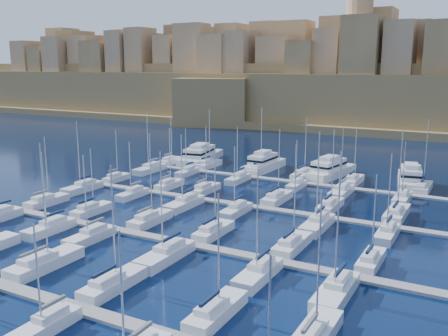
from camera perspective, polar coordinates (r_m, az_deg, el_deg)
The scene contains 50 objects.
ground at distance 82.67m, azimuth 0.64°, elevation -6.31°, with size 600.00×600.00×0.00m, color black.
pontoon_near at distance 57.00m, azimuth -16.09°, elevation -15.25°, with size 84.00×2.00×0.40m, color slate.
pontoon_mid_near at distance 72.79m, azimuth -3.81°, elevation -8.73°, with size 84.00×2.00×0.40m, color slate.
pontoon_mid_far at distance 91.19m, azimuth 3.58°, elevation -4.47°, with size 84.00×2.00×0.40m, color slate.
pontoon_far at distance 110.91m, azimuth 8.37°, elevation -1.63°, with size 84.00×2.00×0.40m, color slate.
sailboat_2 at distance 68.86m, azimuth -19.83°, elevation -10.15°, with size 3.22×10.72×16.54m.
sailboat_3 at distance 60.62m, azimuth -12.60°, elevation -12.79°, with size 2.82×9.39×15.01m.
sailboat_4 at distance 53.35m, azimuth -0.93°, elevation -16.08°, with size 2.79×9.30×13.46m.
sailboat_5 at distance 49.90m, azimuth 10.23°, elevation -18.37°, with size 2.92×9.74×14.85m.
sailboat_9 at distance 53.82m, azimuth -19.68°, elevation -16.59°, with size 2.32×7.72×11.51m.
sailboat_12 at distance 98.45m, azimuth -19.62°, elevation -3.60°, with size 2.67×8.90×12.94m.
sailboat_13 at distance 90.39m, azimuth -14.91°, elevation -4.66°, with size 2.51×8.35×11.81m.
sailboat_14 at distance 82.99m, azimuth -8.46°, elevation -5.83°, with size 2.75×9.18×15.19m.
sailboat_15 at distance 76.57m, azimuth -1.23°, elevation -7.23°, with size 2.67×8.90×13.82m.
sailboat_16 at distance 71.76m, azimuth 7.77°, elevation -8.65°, with size 2.83×9.42×15.32m.
sailboat_17 at distance 68.40m, azimuth 16.42°, elevation -10.12°, with size 2.44×8.12×12.37m.
sailboat_19 at distance 82.61m, azimuth -19.29°, elevation -6.48°, with size 2.71×9.05×13.15m.
sailboat_20 at distance 76.97m, azimuth -15.02°, elevation -7.54°, with size 2.65×8.84×13.35m.
sailboat_21 at distance 67.94m, azimuth -6.68°, elevation -9.81°, with size 3.12×10.41×15.14m.
sailboat_22 at distance 62.15m, azimuth 3.96°, elevation -11.89°, with size 2.84×9.47×14.24m.
sailboat_23 at distance 58.87m, azimuth 12.68°, elevation -13.54°, with size 3.06×10.21×17.07m.
sailboat_24 at distance 114.05m, azimuth -12.20°, elevation -1.14°, with size 2.19×7.30×11.85m.
sailboat_25 at distance 105.93m, azimuth -6.28°, elevation -1.92°, with size 2.41×8.05×12.98m.
sailboat_26 at distance 101.62m, azimuth -2.19°, elevation -2.43°, with size 2.58×8.61×13.89m.
sailboat_27 at distance 95.36m, azimuth 6.07°, elevation -3.44°, with size 2.90×9.67×14.11m.
sailboat_28 at distance 91.81m, azimuth 12.03°, elevation -4.24°, with size 2.71×9.04×14.78m.
sailboat_29 at distance 90.03m, azimuth 19.11°, elevation -4.95°, with size 3.07×10.22×15.28m.
sailboat_30 at distance 106.84m, azimuth -15.86°, elevation -2.17°, with size 2.90×9.67×14.87m.
sailboat_31 at distance 99.51m, azimuth -10.39°, elevation -2.95°, with size 2.36×7.86×11.42m.
sailboat_32 at distance 91.48m, azimuth -4.57°, elevation -4.07°, with size 2.98×9.95×13.83m.
sailboat_33 at distance 87.13m, azimuth 1.35°, elevation -4.86°, with size 2.57×8.57×12.38m.
sailboat_34 at distance 81.09m, azimuth 10.62°, elevation -6.32°, with size 3.00×10.01×15.97m.
sailboat_35 at distance 79.44m, azimuth 18.15°, elevation -7.13°, with size 2.55×8.51×13.37m.
sailboat_36 at distance 131.90m, azimuth -6.12°, elevation 0.80°, with size 2.47×8.23×12.71m.
sailboat_37 at distance 126.48m, azimuth -1.79°, elevation 0.41°, with size 2.82×9.41×15.01m.
sailboat_38 at distance 120.38m, azimuth 4.12°, elevation -0.19°, with size 3.00×10.01×15.95m.
sailboat_39 at distance 116.59m, azimuth 9.09°, elevation -0.71°, with size 3.12×10.39×13.98m.
sailboat_40 at distance 112.82m, azimuth 14.56°, elevation -1.38°, with size 2.74×9.13×13.77m.
sailboat_41 at distance 110.66m, azimuth 21.79°, elevation -2.09°, with size 2.87×9.56×15.08m.
sailboat_42 at distance 122.33m, azimuth -8.44°, elevation -0.10°, with size 3.04×10.12×15.02m.
sailboat_43 at distance 117.81m, azimuth -4.23°, elevation -0.49°, with size 2.28×7.59×11.49m.
sailboat_44 at distance 110.79m, azimuth 1.63°, elevation -1.24°, with size 2.55×8.50×12.82m.
sailboat_45 at distance 106.05m, azimuth 8.28°, elevation -1.97°, with size 2.24×7.47×10.61m.
sailboat_46 at distance 102.09m, azimuth 13.24°, elevation -2.67°, with size 2.97×9.88×14.36m.
sailboat_47 at distance 100.47m, azimuth 19.68°, elevation -3.31°, with size 2.59×8.63×12.01m.
motor_yacht_a at distance 133.82m, azimuth -2.71°, elevation 1.45°, with size 9.44×20.74×5.25m.
motor_yacht_b at distance 123.23m, azimuth 4.55°, elevation 0.53°, with size 5.37×15.95×5.25m.
motor_yacht_c at distance 118.40m, azimuth 11.99°, elevation -0.15°, with size 8.07×17.94×5.25m.
motor_yacht_d at distance 114.30m, azimuth 20.52°, elevation -1.08°, with size 7.52×16.76×5.25m.
fortified_city at distance 228.07m, azimuth 19.30°, elevation 8.37°, with size 460.00×108.95×59.52m.
Camera 1 is at (36.55, -69.57, 25.66)m, focal length 40.00 mm.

